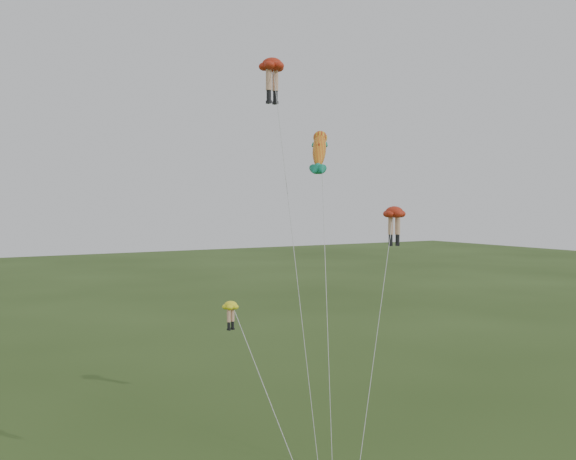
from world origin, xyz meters
TOP-DOWN VIEW (x-y plane):
  - legs_kite_red_high at (2.29, 8.82)m, footprint 3.41×10.12m
  - legs_kite_red_mid at (7.15, 2.73)m, footprint 7.78×6.45m
  - legs_kite_yellow at (-4.64, -0.06)m, footprint 2.60×4.94m
  - fish_kite at (3.37, 5.04)m, footprint 3.93×6.76m

SIDE VIEW (x-z plane):
  - legs_kite_yellow at x=-4.64m, z-range 3.67..12.92m
  - legs_kite_red_mid at x=7.15m, z-range 6.08..19.75m
  - fish_kite at x=3.37m, z-range 7.71..26.28m
  - legs_kite_red_high at x=2.29m, z-range 10.65..33.72m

